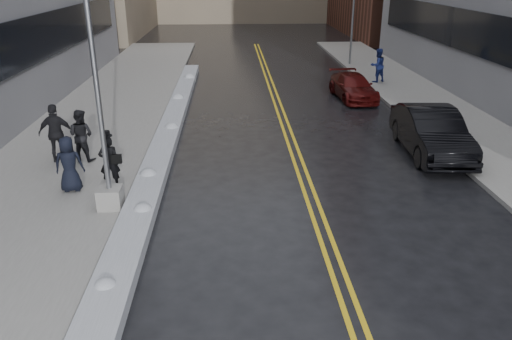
{
  "coord_description": "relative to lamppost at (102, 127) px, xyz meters",
  "views": [
    {
      "loc": [
        0.15,
        -10.85,
        6.46
      ],
      "look_at": [
        0.79,
        1.77,
        1.3
      ],
      "focal_mm": 35.0,
      "sensor_mm": 36.0,
      "label": 1
    }
  ],
  "objects": [
    {
      "name": "pedestrian_c",
      "position": [
        -1.42,
        1.23,
        -1.53
      ],
      "size": [
        0.89,
        0.63,
        1.71
      ],
      "primitive_type": "imported",
      "rotation": [
        0.0,
        0.0,
        3.25
      ],
      "color": "black",
      "rests_on": "sidewalk_west"
    },
    {
      "name": "car_maroon",
      "position": [
        9.84,
        12.69,
        -1.9
      ],
      "size": [
        2.1,
        4.46,
        1.26
      ],
      "primitive_type": "imported",
      "rotation": [
        0.0,
        0.0,
        0.08
      ],
      "color": "#3C0A09",
      "rests_on": "ground"
    },
    {
      "name": "snow_ridge",
      "position": [
        0.85,
        6.0,
        -2.36
      ],
      "size": [
        0.9,
        30.0,
        0.34
      ],
      "primitive_type": "cube",
      "color": "#BABCC4",
      "rests_on": "ground"
    },
    {
      "name": "lamppost",
      "position": [
        0.0,
        0.0,
        0.0
      ],
      "size": [
        0.65,
        0.65,
        7.62
      ],
      "color": "gray",
      "rests_on": "sidewalk_west"
    },
    {
      "name": "traffic_signal",
      "position": [
        11.8,
        22.0,
        0.87
      ],
      "size": [
        0.16,
        0.2,
        6.0
      ],
      "color": "gray",
      "rests_on": "sidewalk_east"
    },
    {
      "name": "lane_line_left",
      "position": [
        5.65,
        8.0,
        -2.53
      ],
      "size": [
        0.12,
        50.0,
        0.01
      ],
      "primitive_type": "cube",
      "color": "gold",
      "rests_on": "ground"
    },
    {
      "name": "sidewalk_west",
      "position": [
        -2.45,
        8.0,
        -2.46
      ],
      "size": [
        5.5,
        50.0,
        0.15
      ],
      "primitive_type": "cube",
      "color": "gray",
      "rests_on": "ground"
    },
    {
      "name": "sidewalk_east",
      "position": [
        13.3,
        8.0,
        -2.46
      ],
      "size": [
        4.0,
        50.0,
        0.15
      ],
      "primitive_type": "cube",
      "color": "gray",
      "rests_on": "ground"
    },
    {
      "name": "pedestrian_fedora",
      "position": [
        -0.28,
        1.41,
        -1.56
      ],
      "size": [
        0.66,
        0.48,
        1.66
      ],
      "primitive_type": "imported",
      "rotation": [
        0.0,
        0.0,
        3.29
      ],
      "color": "black",
      "rests_on": "sidewalk_west"
    },
    {
      "name": "pedestrian_b",
      "position": [
        -1.77,
        3.85,
        -1.47
      ],
      "size": [
        1.06,
        0.93,
        1.82
      ],
      "primitive_type": "imported",
      "rotation": [
        0.0,
        0.0,
        2.82
      ],
      "color": "black",
      "rests_on": "sidewalk_west"
    },
    {
      "name": "pedestrian_d",
      "position": [
        -2.56,
        3.75,
        -1.36
      ],
      "size": [
        1.21,
        0.53,
        2.04
      ],
      "primitive_type": "imported",
      "rotation": [
        0.0,
        0.0,
        3.17
      ],
      "color": "black",
      "rests_on": "sidewalk_west"
    },
    {
      "name": "lane_line_right",
      "position": [
        5.95,
        8.0,
        -2.53
      ],
      "size": [
        0.12,
        50.0,
        0.01
      ],
      "primitive_type": "cube",
      "color": "gold",
      "rests_on": "ground"
    },
    {
      "name": "car_black",
      "position": [
        10.75,
        4.23,
        -1.69
      ],
      "size": [
        2.07,
        5.24,
        1.7
      ],
      "primitive_type": "imported",
      "rotation": [
        0.0,
        0.0,
        -0.05
      ],
      "color": "black",
      "rests_on": "ground"
    },
    {
      "name": "fire_hydrant",
      "position": [
        12.3,
        8.0,
        -1.98
      ],
      "size": [
        0.26,
        0.26,
        0.73
      ],
      "color": "maroon",
      "rests_on": "sidewalk_east"
    },
    {
      "name": "ground",
      "position": [
        3.3,
        -2.0,
        -2.53
      ],
      "size": [
        160.0,
        160.0,
        0.0
      ],
      "primitive_type": "plane",
      "color": "black",
      "rests_on": "ground"
    },
    {
      "name": "pedestrian_east",
      "position": [
        12.04,
        16.02,
        -1.42
      ],
      "size": [
        1.14,
        1.02,
        1.94
      ],
      "primitive_type": "imported",
      "rotation": [
        0.0,
        0.0,
        3.51
      ],
      "color": "navy",
      "rests_on": "sidewalk_east"
    }
  ]
}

